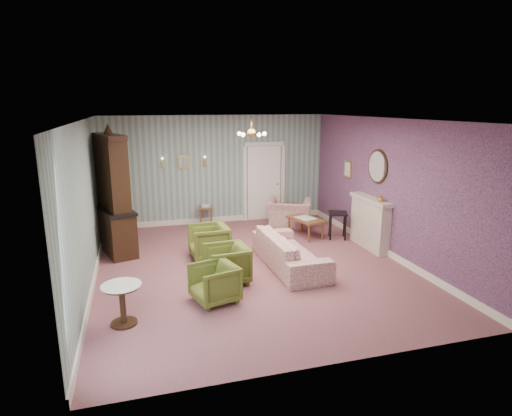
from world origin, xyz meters
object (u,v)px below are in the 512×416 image
object	(u,v)px
sofa_chintz	(290,245)
dresser	(112,191)
pedestal_table	(123,304)
olive_chair_b	(226,262)
coffee_table	(305,227)
olive_chair_a	(214,281)
olive_chair_c	(209,240)
wingback_chair	(290,209)
fireplace	(370,223)
side_table_black	(338,225)

from	to	relation	value
sofa_chintz	dresser	bearing A→B (deg)	58.92
sofa_chintz	dresser	world-z (taller)	dresser
pedestal_table	dresser	bearing A→B (deg)	93.45
olive_chair_b	coffee_table	size ratio (longest dim) A/B	0.81
olive_chair_b	pedestal_table	distance (m)	2.11
olive_chair_a	olive_chair_b	xyz separation A→B (m)	(0.36, 0.74, 0.03)
olive_chair_a	coffee_table	world-z (taller)	olive_chair_a
dresser	coffee_table	distance (m)	4.58
olive_chair_c	wingback_chair	world-z (taller)	wingback_chair
olive_chair_a	sofa_chintz	size ratio (longest dim) A/B	0.31
olive_chair_a	olive_chair_c	bearing A→B (deg)	157.29
fireplace	olive_chair_c	bearing A→B (deg)	175.12
olive_chair_a	fireplace	distance (m)	4.25
sofa_chintz	olive_chair_b	bearing A→B (deg)	105.00
wingback_chair	side_table_black	xyz separation A→B (m)	(0.74, -1.33, -0.16)
fireplace	olive_chair_b	bearing A→B (deg)	-163.90
olive_chair_b	wingback_chair	xyz separation A→B (m)	(2.38, 3.15, 0.11)
olive_chair_a	side_table_black	xyz separation A→B (m)	(3.48, 2.55, -0.02)
olive_chair_c	pedestal_table	distance (m)	2.97
olive_chair_c	side_table_black	size ratio (longest dim) A/B	1.20
wingback_chair	pedestal_table	distance (m)	5.97
dresser	olive_chair_c	bearing A→B (deg)	-45.19
olive_chair_c	dresser	bearing A→B (deg)	-121.04
fireplace	side_table_black	xyz separation A→B (m)	(-0.38, 0.80, -0.25)
olive_chair_c	fireplace	xyz separation A→B (m)	(3.60, -0.31, 0.19)
sofa_chintz	pedestal_table	bearing A→B (deg)	114.42
sofa_chintz	pedestal_table	xyz separation A→B (m)	(-3.17, -1.52, -0.13)
side_table_black	olive_chair_c	bearing A→B (deg)	-171.23
sofa_chintz	side_table_black	distance (m)	2.26
olive_chair_a	sofa_chintz	distance (m)	2.07
olive_chair_b	side_table_black	xyz separation A→B (m)	(3.13, 1.82, -0.05)
olive_chair_b	fireplace	size ratio (longest dim) A/B	0.54
wingback_chair	fireplace	xyz separation A→B (m)	(1.13, -2.14, 0.09)
olive_chair_a	olive_chair_c	size ratio (longest dim) A/B	0.89
olive_chair_c	fireplace	distance (m)	3.62
fireplace	side_table_black	distance (m)	0.93
olive_chair_b	wingback_chair	bearing A→B (deg)	138.62
side_table_black	olive_chair_a	bearing A→B (deg)	-143.78
olive_chair_a	sofa_chintz	bearing A→B (deg)	107.84
olive_chair_b	pedestal_table	world-z (taller)	olive_chair_b
wingback_chair	coffee_table	xyz separation A→B (m)	(0.05, -0.99, -0.25)
coffee_table	side_table_black	bearing A→B (deg)	-26.08
coffee_table	olive_chair_a	bearing A→B (deg)	-134.02
coffee_table	pedestal_table	bearing A→B (deg)	-142.25
olive_chair_c	sofa_chintz	bearing A→B (deg)	54.97
dresser	sofa_chintz	bearing A→B (deg)	-46.96
sofa_chintz	pedestal_table	size ratio (longest dim) A/B	3.58
wingback_chair	sofa_chintz	bearing A→B (deg)	92.93
olive_chair_a	pedestal_table	distance (m)	1.48
coffee_table	side_table_black	distance (m)	0.77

